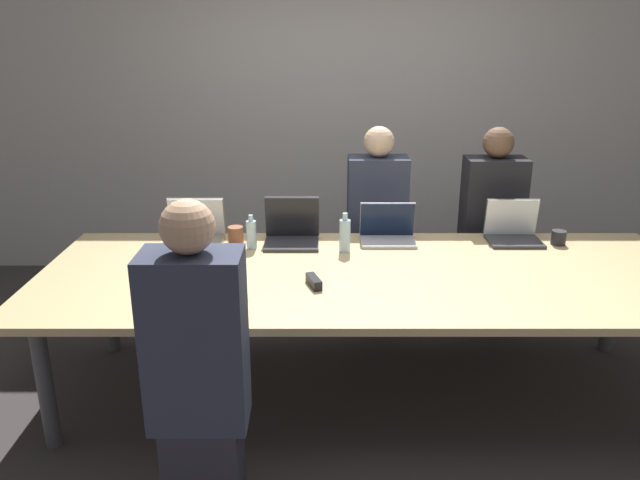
{
  "coord_description": "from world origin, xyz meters",
  "views": [
    {
      "loc": [
        -0.26,
        -3.15,
        2.01
      ],
      "look_at": [
        -0.28,
        0.1,
        0.89
      ],
      "focal_mm": 35.0,
      "sensor_mm": 36.0,
      "label": 1
    }
  ],
  "objects": [
    {
      "name": "ground_plane",
      "position": [
        0.0,
        0.0,
        0.0
      ],
      "size": [
        24.0,
        24.0,
        0.0
      ],
      "primitive_type": "plane",
      "color": "#383333"
    },
    {
      "name": "curtain_wall",
      "position": [
        0.0,
        2.05,
        1.4
      ],
      "size": [
        12.0,
        0.06,
        2.8
      ],
      "color": "#BCB7B2",
      "rests_on": "ground_plane"
    },
    {
      "name": "conference_table",
      "position": [
        0.0,
        0.0,
        0.69
      ],
      "size": [
        3.58,
        1.35,
        0.74
      ],
      "color": "#D6B77F",
      "rests_on": "ground_plane"
    },
    {
      "name": "laptop_far_left",
      "position": [
        -1.03,
        0.52,
        0.82
      ],
      "size": [
        0.35,
        0.27,
        0.27
      ],
      "color": "gray",
      "rests_on": "conference_table"
    },
    {
      "name": "cup_far_left",
      "position": [
        -0.78,
        0.49,
        0.8
      ],
      "size": [
        0.09,
        0.09,
        0.1
      ],
      "color": "brown",
      "rests_on": "conference_table"
    },
    {
      "name": "laptop_far_midleft",
      "position": [
        -0.43,
        0.49,
        0.82
      ],
      "size": [
        0.34,
        0.27,
        0.28
      ],
      "color": "#333338",
      "rests_on": "conference_table"
    },
    {
      "name": "bottle_far_midleft",
      "position": [
        -0.67,
        0.38,
        0.84
      ],
      "size": [
        0.06,
        0.06,
        0.21
      ],
      "color": "#ADD1E0",
      "rests_on": "conference_table"
    },
    {
      "name": "laptop_far_right",
      "position": [
        0.94,
        0.53,
        0.82
      ],
      "size": [
        0.33,
        0.25,
        0.26
      ],
      "color": "#333338",
      "rests_on": "conference_table"
    },
    {
      "name": "person_far_right",
      "position": [
        0.9,
        0.89,
        0.68
      ],
      "size": [
        0.4,
        0.24,
        1.4
      ],
      "color": "#2D2D38",
      "rests_on": "ground_plane"
    },
    {
      "name": "cup_far_right",
      "position": [
        1.2,
        0.46,
        0.79
      ],
      "size": [
        0.09,
        0.09,
        0.09
      ],
      "color": "#232328",
      "rests_on": "conference_table"
    },
    {
      "name": "laptop_near_left",
      "position": [
        -0.77,
        -0.55,
        0.82
      ],
      "size": [
        0.34,
        0.24,
        0.25
      ],
      "rotation": [
        0.0,
        0.0,
        3.14
      ],
      "color": "silver",
      "rests_on": "conference_table"
    },
    {
      "name": "person_near_left",
      "position": [
        -0.76,
        -0.94,
        0.68
      ],
      "size": [
        0.4,
        0.24,
        1.41
      ],
      "rotation": [
        0.0,
        0.0,
        3.14
      ],
      "color": "#2D2D38",
      "rests_on": "ground_plane"
    },
    {
      "name": "bottle_near_left",
      "position": [
        -1.03,
        -0.43,
        0.84
      ],
      "size": [
        0.06,
        0.06,
        0.21
      ],
      "color": "black",
      "rests_on": "conference_table"
    },
    {
      "name": "laptop_far_center",
      "position": [
        0.16,
        0.52,
        0.81
      ],
      "size": [
        0.34,
        0.23,
        0.24
      ],
      "color": "#B7B7BC",
      "rests_on": "conference_table"
    },
    {
      "name": "person_far_center",
      "position": [
        0.13,
        0.92,
        0.68
      ],
      "size": [
        0.4,
        0.24,
        1.4
      ],
      "color": "#2D2D38",
      "rests_on": "ground_plane"
    },
    {
      "name": "bottle_far_center",
      "position": [
        -0.11,
        0.33,
        0.85
      ],
      "size": [
        0.07,
        0.07,
        0.24
      ],
      "color": "#ADD1E0",
      "rests_on": "conference_table"
    },
    {
      "name": "stapler",
      "position": [
        -0.29,
        -0.2,
        0.77
      ],
      "size": [
        0.09,
        0.16,
        0.05
      ],
      "rotation": [
        0.0,
        0.0,
        0.32
      ],
      "color": "black",
      "rests_on": "conference_table"
    }
  ]
}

